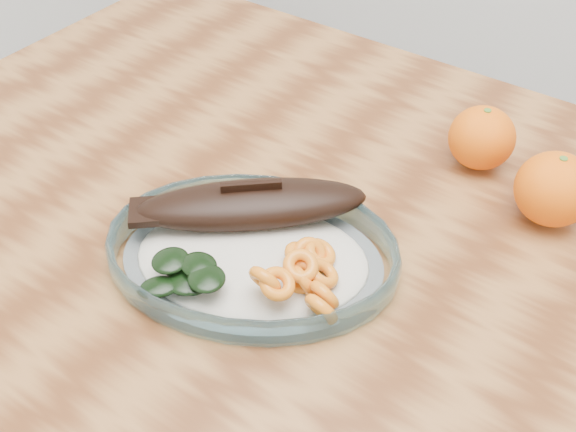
{
  "coord_description": "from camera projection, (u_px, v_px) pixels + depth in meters",
  "views": [
    {
      "loc": [
        0.25,
        -0.45,
        1.25
      ],
      "look_at": [
        -0.07,
        -0.01,
        0.77
      ],
      "focal_mm": 45.0,
      "sensor_mm": 36.0,
      "label": 1
    }
  ],
  "objects": [
    {
      "name": "dining_table",
      "position": [
        343.0,
        319.0,
        0.78
      ],
      "size": [
        1.2,
        0.8,
        0.75
      ],
      "color": "#5E3116",
      "rests_on": "ground"
    },
    {
      "name": "plated_meal",
      "position": [
        252.0,
        249.0,
        0.69
      ],
      "size": [
        0.67,
        0.67,
        0.08
      ],
      "rotation": [
        0.0,
        0.0,
        0.43
      ],
      "color": "white",
      "rests_on": "dining_table"
    },
    {
      "name": "orange_left",
      "position": [
        482.0,
        138.0,
        0.8
      ],
      "size": [
        0.07,
        0.07,
        0.07
      ],
      "primitive_type": "sphere",
      "color": "#FF5205",
      "rests_on": "dining_table"
    },
    {
      "name": "orange_right",
      "position": [
        554.0,
        189.0,
        0.73
      ],
      "size": [
        0.08,
        0.08,
        0.08
      ],
      "primitive_type": "sphere",
      "color": "#FF5205",
      "rests_on": "dining_table"
    }
  ]
}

